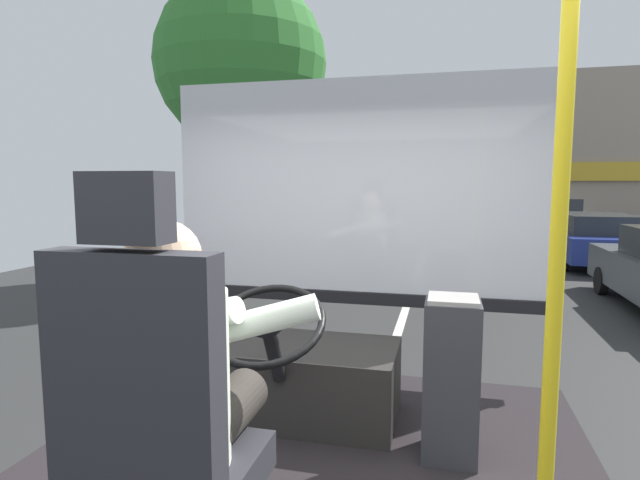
{
  "coord_description": "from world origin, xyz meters",
  "views": [
    {
      "loc": [
        0.58,
        -1.69,
        2.0
      ],
      "look_at": [
        -0.15,
        1.26,
        1.65
      ],
      "focal_mm": 28.56,
      "sensor_mm": 36.0,
      "label": 1
    }
  ],
  "objects": [
    {
      "name": "driver_seat",
      "position": [
        -0.2,
        -0.47,
        1.27
      ],
      "size": [
        0.48,
        0.48,
        1.3
      ],
      "color": "black",
      "rests_on": "bus_floor"
    },
    {
      "name": "parked_car_silver",
      "position": [
        4.19,
        17.96,
        0.74
      ],
      "size": [
        1.96,
        4.04,
        1.44
      ],
      "color": "silver",
      "rests_on": "ground"
    },
    {
      "name": "parked_car_blue",
      "position": [
        4.1,
        11.85,
        0.64
      ],
      "size": [
        1.88,
        3.95,
        1.25
      ],
      "color": "navy",
      "rests_on": "ground"
    },
    {
      "name": "shop_building",
      "position": [
        4.57,
        19.55,
        2.83
      ],
      "size": [
        12.14,
        5.88,
        5.66
      ],
      "color": "gray",
      "rests_on": "ground"
    },
    {
      "name": "fare_box",
      "position": [
        0.62,
        0.64,
        1.1
      ],
      "size": [
        0.25,
        0.25,
        0.76
      ],
      "color": "#333338",
      "rests_on": "bus_floor"
    },
    {
      "name": "steering_console",
      "position": [
        -0.2,
        0.86,
        0.94
      ],
      "size": [
        1.1,
        0.98,
        0.78
      ],
      "color": "#282623",
      "rests_on": "bus_floor"
    },
    {
      "name": "windshield_panel",
      "position": [
        0.0,
        1.62,
        1.77
      ],
      "size": [
        2.5,
        0.08,
        1.48
      ],
      "color": "silver"
    },
    {
      "name": "ground",
      "position": [
        0.0,
        8.8,
        -0.02
      ],
      "size": [
        18.0,
        44.0,
        0.06
      ],
      "color": "#2D2D2D"
    },
    {
      "name": "handrail_pole",
      "position": [
        0.87,
        -0.22,
        1.7
      ],
      "size": [
        0.04,
        0.04,
        1.96
      ],
      "color": "yellow",
      "rests_on": "bus_floor"
    },
    {
      "name": "bus_driver",
      "position": [
        -0.2,
        -0.36,
        1.43
      ],
      "size": [
        0.79,
        0.56,
        0.73
      ],
      "color": "#332D28",
      "rests_on": "driver_seat"
    },
    {
      "name": "parked_car_green",
      "position": [
        3.8,
        23.0,
        0.71
      ],
      "size": [
        1.82,
        3.98,
        1.38
      ],
      "color": "#195633",
      "rests_on": "ground"
    },
    {
      "name": "street_tree",
      "position": [
        -3.44,
        8.0,
        4.32
      ],
      "size": [
        3.38,
        3.38,
        6.03
      ],
      "color": "#4C3828",
      "rests_on": "ground"
    }
  ]
}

